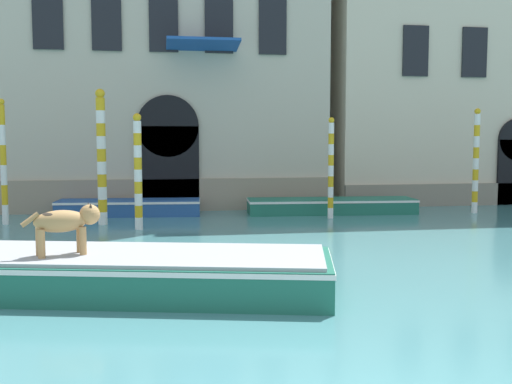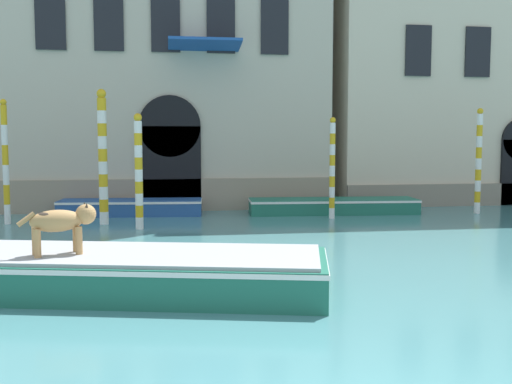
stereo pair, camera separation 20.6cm
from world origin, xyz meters
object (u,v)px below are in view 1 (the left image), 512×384
boat_foreground (101,271)px  mooring_pole_4 (138,171)px  boat_moored_near_palazzo (129,207)px  mooring_pole_1 (3,162)px  mooring_pole_0 (476,160)px  boat_moored_far (331,206)px  mooring_pole_3 (101,156)px  dog_on_deck (66,222)px  mooring_pole_2 (331,168)px

boat_foreground → mooring_pole_4: 7.45m
boat_moored_near_palazzo → mooring_pole_1: 4.42m
boat_moored_near_palazzo → mooring_pole_0: (12.34, -1.34, 1.61)m
mooring_pole_0 → mooring_pole_1: mooring_pole_1 is taller
boat_moored_far → mooring_pole_3: (-7.89, -1.52, 1.86)m
boat_moored_far → mooring_pole_4: size_ratio=1.78×
dog_on_deck → boat_moored_near_palazzo: size_ratio=0.25×
mooring_pole_1 → mooring_pole_4: size_ratio=1.14×
mooring_pole_1 → boat_moored_near_palazzo: bearing=23.8°
mooring_pole_3 → mooring_pole_4: 1.72m
mooring_pole_4 → boat_moored_near_palazzo: bearing=97.4°
mooring_pole_1 → dog_on_deck: bearing=-70.7°
mooring_pole_2 → mooring_pole_3: (-7.47, -0.21, 0.42)m
boat_foreground → mooring_pole_1: mooring_pole_1 is taller
mooring_pole_0 → mooring_pole_3: size_ratio=0.89×
mooring_pole_0 → mooring_pole_2: mooring_pole_0 is taller
boat_foreground → boat_moored_near_palazzo: 10.66m
dog_on_deck → mooring_pole_0: mooring_pole_0 is taller
mooring_pole_4 → dog_on_deck: bearing=-97.5°
mooring_pole_0 → boat_foreground: bearing=-142.9°
mooring_pole_0 → mooring_pole_4: mooring_pole_0 is taller
mooring_pole_4 → boat_moored_far: bearing=22.1°
boat_foreground → mooring_pole_2: bearing=65.6°
mooring_pole_1 → mooring_pole_3: (3.02, -0.48, 0.16)m
mooring_pole_3 → mooring_pole_0: bearing=3.5°
boat_moored_near_palazzo → dog_on_deck: bearing=-88.4°
dog_on_deck → mooring_pole_1: mooring_pole_1 is taller
mooring_pole_1 → mooring_pole_4: 4.51m
boat_moored_far → boat_moored_near_palazzo: bearing=179.0°
mooring_pole_3 → mooring_pole_2: bearing=1.6°
dog_on_deck → boat_moored_near_palazzo: 10.84m
mooring_pole_1 → mooring_pole_4: bearing=-22.1°
mooring_pole_2 → mooring_pole_4: size_ratio=0.99×
mooring_pole_0 → mooring_pole_3: (-13.06, -0.79, 0.23)m
boat_moored_near_palazzo → boat_moored_far: boat_moored_near_palazzo is taller
dog_on_deck → mooring_pole_2: mooring_pole_2 is taller
mooring_pole_0 → mooring_pole_2: size_ratio=1.11×
dog_on_deck → mooring_pole_0: bearing=18.2°
boat_moored_near_palazzo → mooring_pole_0: 12.52m
boat_moored_far → mooring_pole_4: mooring_pole_4 is taller
boat_moored_near_palazzo → mooring_pole_1: (-3.74, -1.65, 1.69)m
boat_foreground → mooring_pole_2: size_ratio=2.47×
boat_moored_far → dog_on_deck: bearing=-123.3°
dog_on_deck → boat_moored_far: bearing=34.8°
mooring_pole_1 → mooring_pole_3: bearing=-9.0°
mooring_pole_0 → mooring_pole_4: (-11.91, -2.01, -0.17)m
mooring_pole_0 → mooring_pole_3: 13.08m
boat_moored_far → mooring_pole_1: (-10.91, -1.04, 1.70)m
boat_moored_near_palazzo → mooring_pole_0: bearing=-1.7°
dog_on_deck → mooring_pole_4: (0.98, 7.44, 0.45)m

